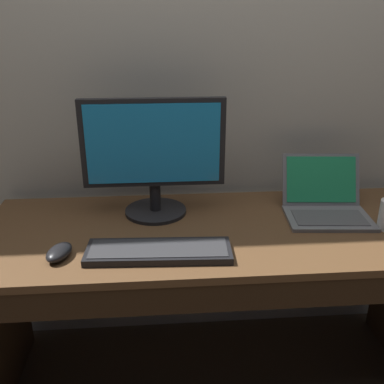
% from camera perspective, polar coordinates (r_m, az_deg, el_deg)
% --- Properties ---
extents(ground_plane, '(14.00, 14.00, 0.00)m').
position_cam_1_polar(ground_plane, '(1.99, 2.70, -23.29)').
color(ground_plane, '#382D23').
extents(desk, '(1.68, 0.65, 0.71)m').
position_cam_1_polar(desk, '(1.63, 3.13, -10.45)').
color(desk, brown).
rests_on(desk, ground).
extents(laptop_space_gray, '(0.33, 0.32, 0.20)m').
position_cam_1_polar(laptop_space_gray, '(1.71, 17.26, -1.75)').
color(laptop_space_gray, slate).
rests_on(laptop_space_gray, desk).
extents(external_monitor, '(0.52, 0.23, 0.44)m').
position_cam_1_polar(external_monitor, '(1.58, -5.08, 5.10)').
color(external_monitor, black).
rests_on(external_monitor, desk).
extents(wired_keyboard, '(0.47, 0.17, 0.03)m').
position_cam_1_polar(wired_keyboard, '(1.39, -4.41, -7.80)').
color(wired_keyboard, black).
rests_on(wired_keyboard, desk).
extents(computer_mouse, '(0.10, 0.13, 0.04)m').
position_cam_1_polar(computer_mouse, '(1.43, -17.11, -7.59)').
color(computer_mouse, black).
rests_on(computer_mouse, desk).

